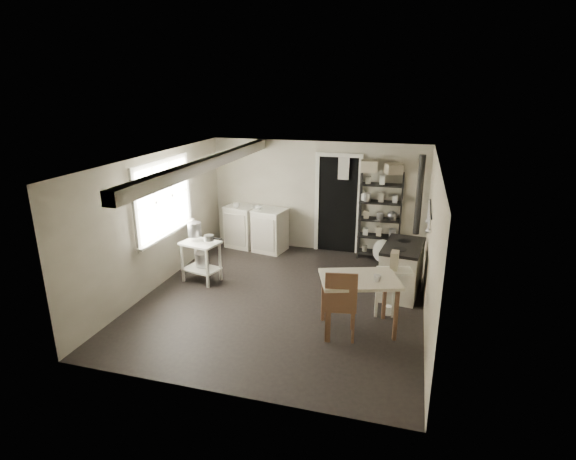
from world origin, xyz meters
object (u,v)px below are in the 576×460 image
(shelf_rack, at_px, (380,213))
(work_table, at_px, (358,306))
(base_cabinets, at_px, (256,228))
(chair, at_px, (340,304))
(flour_sack, at_px, (383,251))
(stove, at_px, (402,268))
(stockpot, at_px, (195,229))
(prep_table, at_px, (201,260))

(shelf_rack, relative_size, work_table, 1.65)
(shelf_rack, bearing_deg, base_cabinets, -178.89)
(chair, xyz_separation_m, flour_sack, (0.36, 2.97, -0.24))
(stove, xyz_separation_m, work_table, (-0.54, -1.44, -0.06))
(work_table, bearing_deg, stove, 69.32)
(work_table, height_order, flour_sack, work_table)
(base_cabinets, relative_size, work_table, 1.29)
(base_cabinets, height_order, stove, base_cabinets)
(stove, distance_m, chair, 1.83)
(base_cabinets, xyz_separation_m, flour_sack, (2.69, -0.09, -0.22))
(stockpot, bearing_deg, work_table, -18.43)
(flour_sack, bearing_deg, prep_table, -149.55)
(prep_table, relative_size, stockpot, 2.87)
(prep_table, relative_size, shelf_rack, 0.42)
(prep_table, relative_size, base_cabinets, 0.54)
(base_cabinets, bearing_deg, prep_table, -89.89)
(base_cabinets, height_order, work_table, base_cabinets)
(prep_table, bearing_deg, work_table, -18.02)
(work_table, bearing_deg, prep_table, 161.98)
(prep_table, relative_size, work_table, 0.69)
(shelf_rack, bearing_deg, stockpot, -149.23)
(chair, relative_size, flour_sack, 2.19)
(shelf_rack, distance_m, stove, 1.69)
(flour_sack, bearing_deg, stockpot, -151.47)
(prep_table, relative_size, chair, 0.71)
(base_cabinets, bearing_deg, work_table, -37.15)
(shelf_rack, relative_size, stove, 1.62)
(base_cabinets, bearing_deg, stove, -13.42)
(stockpot, relative_size, work_table, 0.24)
(prep_table, bearing_deg, shelf_rack, 34.42)
(work_table, bearing_deg, stockpot, 161.57)
(stove, xyz_separation_m, chair, (-0.76, -1.67, 0.04))
(stove, distance_m, work_table, 1.54)
(stockpot, height_order, stove, stockpot)
(prep_table, distance_m, chair, 2.94)
(base_cabinets, bearing_deg, stockpot, -94.05)
(prep_table, distance_m, work_table, 3.06)
(base_cabinets, xyz_separation_m, shelf_rack, (2.58, 0.12, 0.49))
(shelf_rack, bearing_deg, chair, -96.12)
(shelf_rack, bearing_deg, work_table, -92.20)
(flour_sack, bearing_deg, stove, -72.86)
(stockpot, xyz_separation_m, stove, (3.58, 0.43, -0.50))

